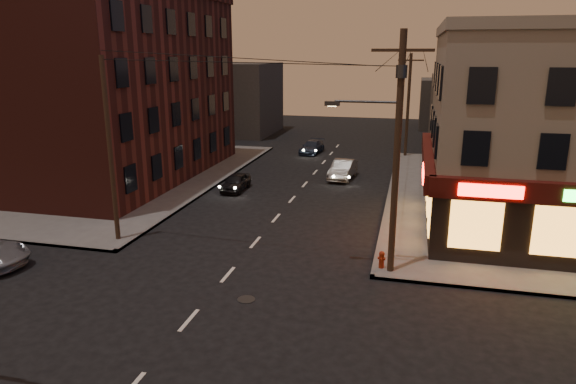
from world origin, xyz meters
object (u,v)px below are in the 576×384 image
(sedan_near, at_px, (236,182))
(fire_hydrant, at_px, (382,259))
(sedan_far, at_px, (312,147))
(sedan_mid, at_px, (343,170))

(sedan_near, height_order, fire_hydrant, sedan_near)
(sedan_far, distance_m, fire_hydrant, 26.97)
(sedan_mid, relative_size, sedan_far, 1.05)
(sedan_far, relative_size, fire_hydrant, 5.23)
(sedan_mid, relative_size, fire_hydrant, 5.51)
(sedan_mid, height_order, fire_hydrant, sedan_mid)
(sedan_far, xyz_separation_m, fire_hydrant, (8.20, -25.70, -0.02))
(sedan_near, distance_m, sedan_mid, 8.46)
(fire_hydrant, bearing_deg, sedan_mid, 103.65)
(sedan_far, bearing_deg, sedan_mid, -60.02)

